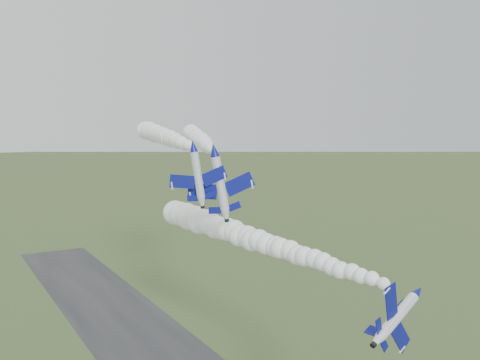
% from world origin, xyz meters
% --- Properties ---
extents(jet_lead, '(4.66, 12.04, 9.09)m').
position_xyz_m(jet_lead, '(13.66, -11.97, 28.60)').
color(jet_lead, silver).
extents(smoke_trail_jet_lead, '(16.76, 59.45, 5.28)m').
position_xyz_m(smoke_trail_jet_lead, '(8.81, 20.19, 30.02)').
color(smoke_trail_jet_lead, silver).
extents(jet_pair_left, '(9.74, 11.51, 3.04)m').
position_xyz_m(jet_pair_left, '(-3.24, 20.71, 46.98)').
color(jet_pair_left, silver).
extents(smoke_trail_jet_pair_left, '(21.77, 69.34, 5.00)m').
position_xyz_m(smoke_trail_jet_pair_left, '(5.94, 57.34, 47.91)').
color(smoke_trail_jet_pair_left, silver).
extents(jet_pair_right, '(11.35, 13.27, 3.76)m').
position_xyz_m(jet_pair_right, '(0.52, 20.55, 46.25)').
color(jet_pair_right, silver).
extents(smoke_trail_jet_pair_right, '(28.23, 64.24, 4.87)m').
position_xyz_m(smoke_trail_jet_pair_right, '(14.34, 54.96, 47.08)').
color(smoke_trail_jet_pair_right, silver).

